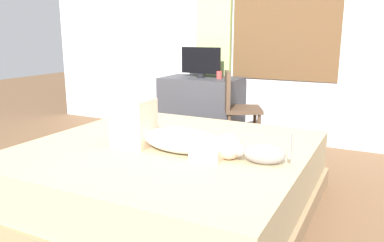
# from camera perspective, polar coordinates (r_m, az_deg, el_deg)

# --- Properties ---
(ground_plane) EXTENTS (16.00, 16.00, 0.00)m
(ground_plane) POSITION_cam_1_polar(r_m,az_deg,el_deg) (2.77, -3.00, -14.23)
(ground_plane) COLOR brown
(back_wall_with_window) EXTENTS (6.40, 0.14, 2.90)m
(back_wall_with_window) POSITION_cam_1_polar(r_m,az_deg,el_deg) (4.63, 11.93, 15.07)
(back_wall_with_window) COLOR silver
(back_wall_with_window) RESTS_ON ground
(bed) EXTENTS (2.01, 1.95, 0.46)m
(bed) POSITION_cam_1_polar(r_m,az_deg,el_deg) (2.88, -3.61, -8.08)
(bed) COLOR #997A56
(bed) RESTS_ON ground
(person_lying) EXTENTS (0.94, 0.29, 0.34)m
(person_lying) POSITION_cam_1_polar(r_m,az_deg,el_deg) (2.66, -3.48, -2.01)
(person_lying) COLOR silver
(person_lying) RESTS_ON bed
(cat) EXTENTS (0.35, 0.15, 0.21)m
(cat) POSITION_cam_1_polar(r_m,az_deg,el_deg) (2.44, 10.20, -4.74)
(cat) COLOR gray
(cat) RESTS_ON bed
(desk) EXTENTS (0.90, 0.56, 0.74)m
(desk) POSITION_cam_1_polar(r_m,az_deg,el_deg) (4.59, 1.39, 1.82)
(desk) COLOR #38383D
(desk) RESTS_ON ground
(tv_monitor) EXTENTS (0.48, 0.10, 0.35)m
(tv_monitor) POSITION_cam_1_polar(r_m,az_deg,el_deg) (4.52, 1.31, 8.71)
(tv_monitor) COLOR black
(tv_monitor) RESTS_ON desk
(cup) EXTENTS (0.06, 0.06, 0.09)m
(cup) POSITION_cam_1_polar(r_m,az_deg,el_deg) (4.44, 4.04, 6.80)
(cup) COLOR #B23D38
(cup) RESTS_ON desk
(chair_by_desk) EXTENTS (0.51, 0.51, 0.86)m
(chair_by_desk) POSITION_cam_1_polar(r_m,az_deg,el_deg) (4.11, 6.55, 2.37)
(chair_by_desk) COLOR #4C3828
(chair_by_desk) RESTS_ON ground
(curtain_left) EXTENTS (0.44, 0.06, 2.35)m
(curtain_left) POSITION_cam_1_polar(r_m,az_deg,el_deg) (4.75, 3.19, 11.97)
(curtain_left) COLOR #ADCC75
(curtain_left) RESTS_ON ground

